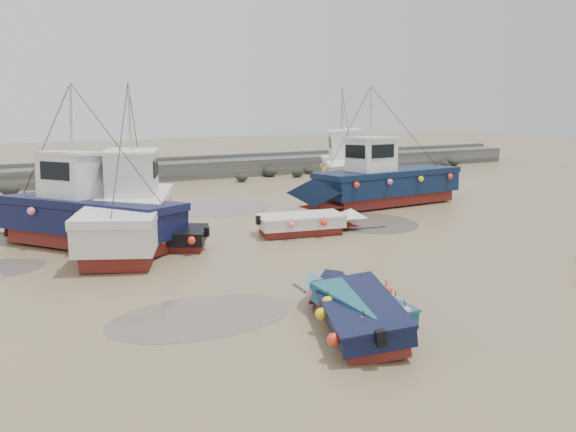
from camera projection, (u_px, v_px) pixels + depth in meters
name	position (u px, v px, depth m)	size (l,w,h in m)	color
ground	(287.00, 266.00, 19.31)	(120.00, 120.00, 0.00)	#927A55
seawall	(159.00, 171.00, 38.83)	(60.00, 4.92, 1.50)	#60605B
puddle_a	(201.00, 317.00, 14.91)	(4.99, 4.99, 0.01)	#62574E
puddle_b	(373.00, 223.00, 25.87)	(3.94, 3.94, 0.01)	#62574E
puddle_d	(219.00, 207.00, 29.52)	(5.39, 5.39, 0.01)	#62574E
dinghy_1	(358.00, 306.00, 14.22)	(3.04, 6.05, 1.43)	maroon
dinghy_2	(353.00, 301.00, 14.50)	(1.89, 5.15, 1.43)	maroon
dinghy_4	(151.00, 235.00, 21.37)	(5.49, 3.20, 1.43)	maroon
dinghy_5	(309.00, 221.00, 23.85)	(5.91, 2.41, 1.43)	maroon
cabin_boat_0	(78.00, 212.00, 21.81)	(8.01, 8.45, 6.22)	maroon
cabin_boat_1	(132.00, 210.00, 22.27)	(5.24, 10.83, 6.22)	maroon
cabin_boat_2	(378.00, 181.00, 29.85)	(11.18, 3.78, 6.22)	maroon
cabin_boat_3	(347.00, 166.00, 35.79)	(5.41, 9.31, 6.22)	maroon
person	(117.00, 250.00, 21.35)	(0.62, 0.41, 1.71)	#181C34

